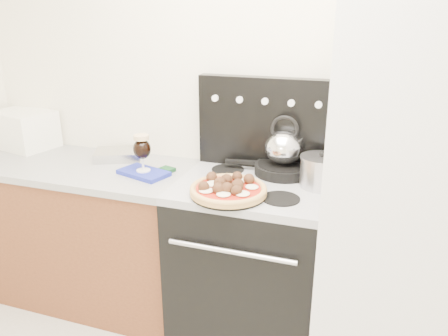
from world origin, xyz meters
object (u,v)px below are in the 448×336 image
at_px(base_cabinet, 82,233).
at_px(beer_glass, 142,153).
at_px(fridge, 399,197).
at_px(toaster_oven, 24,129).
at_px(tea_kettle, 284,144).
at_px(pizza_pan, 228,194).
at_px(stock_pot, 321,173).
at_px(stove_body, 250,264).
at_px(pizza, 228,188).
at_px(oven_mitt, 144,173).
at_px(skillet, 283,169).

relative_size(base_cabinet, beer_glass, 6.98).
bearing_deg(fridge, toaster_oven, 174.40).
bearing_deg(tea_kettle, toaster_oven, -162.96).
bearing_deg(tea_kettle, pizza_pan, -99.02).
relative_size(pizza_pan, stock_pot, 1.76).
height_order(stove_body, fridge, fridge).
distance_m(fridge, beer_glass, 1.31).
height_order(stove_body, pizza, pizza).
bearing_deg(toaster_oven, pizza, -1.76).
height_order(pizza_pan, pizza, pizza).
xyz_separation_m(oven_mitt, pizza_pan, (0.54, -0.16, 0.01)).
bearing_deg(pizza, stove_body, 70.31).
bearing_deg(oven_mitt, skillet, 15.88).
xyz_separation_m(fridge, tea_kettle, (-0.58, 0.21, 0.14)).
relative_size(fridge, beer_glass, 9.14).
xyz_separation_m(base_cabinet, beer_glass, (0.49, -0.05, 0.60)).
relative_size(toaster_oven, pizza, 1.04).
distance_m(oven_mitt, tea_kettle, 0.78).
height_order(pizza, stock_pot, stock_pot).
xyz_separation_m(skillet, stock_pot, (0.21, -0.12, 0.05)).
relative_size(toaster_oven, stock_pot, 1.87).
xyz_separation_m(pizza_pan, tea_kettle, (0.19, 0.37, 0.16)).
distance_m(pizza_pan, tea_kettle, 0.45).
bearing_deg(pizza, pizza_pan, 90.00).
relative_size(pizza_pan, tea_kettle, 1.60).
height_order(base_cabinet, tea_kettle, tea_kettle).
xyz_separation_m(pizza_pan, pizza, (0.00, -0.00, 0.03)).
distance_m(fridge, pizza, 0.78).
distance_m(pizza, tea_kettle, 0.44).
bearing_deg(skillet, oven_mitt, -164.12).
xyz_separation_m(fridge, stock_pot, (-0.37, 0.09, 0.04)).
bearing_deg(base_cabinet, pizza_pan, -11.51).
distance_m(stove_body, tea_kettle, 0.68).
bearing_deg(beer_glass, base_cabinet, 174.54).
bearing_deg(toaster_oven, fridge, 6.78).
relative_size(oven_mitt, skillet, 0.90).
bearing_deg(stove_body, toaster_oven, 172.86).
bearing_deg(skillet, stove_body, -122.78).
relative_size(toaster_oven, pizza_pan, 1.06).
height_order(fridge, tea_kettle, fridge).
distance_m(skillet, stock_pot, 0.25).
height_order(base_cabinet, stove_body, stove_body).
relative_size(pizza, stock_pot, 1.80).
xyz_separation_m(stove_body, oven_mitt, (-0.61, -0.02, 0.47)).
height_order(oven_mitt, skillet, skillet).
distance_m(oven_mitt, skillet, 0.76).
distance_m(base_cabinet, tea_kettle, 1.40).
relative_size(toaster_oven, skillet, 1.26).
bearing_deg(pizza_pan, tea_kettle, 63.41).
bearing_deg(fridge, base_cabinet, 178.41).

